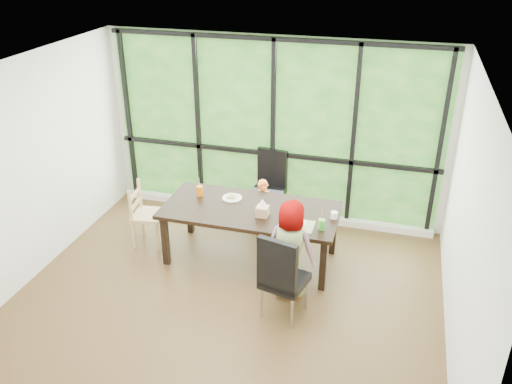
{
  "coord_description": "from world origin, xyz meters",
  "views": [
    {
      "loc": [
        1.74,
        -4.87,
        4.01
      ],
      "look_at": [
        0.13,
        0.82,
        1.05
      ],
      "focal_mm": 37.54,
      "sensor_mm": 36.0,
      "label": 1
    }
  ],
  "objects_px": {
    "white_mug": "(334,215)",
    "plate_far": "(232,198)",
    "dining_table": "(251,234)",
    "orange_cup": "(200,191)",
    "tissue_box": "(262,211)",
    "chair_end_beech": "(149,215)",
    "child_toddler": "(263,208)",
    "child_older": "(291,249)",
    "green_cup": "(322,224)",
    "chair_interior_leather": "(285,275)",
    "chair_window_leather": "(267,188)",
    "plate_near": "(296,223)"
  },
  "relations": [
    {
      "from": "child_older",
      "to": "plate_near",
      "type": "height_order",
      "value": "child_older"
    },
    {
      "from": "dining_table",
      "to": "plate_far",
      "type": "bearing_deg",
      "value": 147.04
    },
    {
      "from": "chair_window_leather",
      "to": "orange_cup",
      "type": "relative_size",
      "value": 7.86
    },
    {
      "from": "child_toddler",
      "to": "tissue_box",
      "type": "xyz_separation_m",
      "value": [
        0.19,
        -0.77,
        0.38
      ]
    },
    {
      "from": "dining_table",
      "to": "orange_cup",
      "type": "distance_m",
      "value": 0.9
    },
    {
      "from": "plate_far",
      "to": "orange_cup",
      "type": "relative_size",
      "value": 1.91
    },
    {
      "from": "child_toddler",
      "to": "child_older",
      "type": "distance_m",
      "value": 1.4
    },
    {
      "from": "chair_window_leather",
      "to": "green_cup",
      "type": "bearing_deg",
      "value": -43.24
    },
    {
      "from": "dining_table",
      "to": "plate_near",
      "type": "distance_m",
      "value": 0.78
    },
    {
      "from": "chair_interior_leather",
      "to": "white_mug",
      "type": "bearing_deg",
      "value": -96.48
    },
    {
      "from": "plate_far",
      "to": "tissue_box",
      "type": "xyz_separation_m",
      "value": [
        0.51,
        -0.35,
        0.06
      ]
    },
    {
      "from": "plate_far",
      "to": "orange_cup",
      "type": "bearing_deg",
      "value": -175.69
    },
    {
      "from": "white_mug",
      "to": "green_cup",
      "type": "bearing_deg",
      "value": -109.31
    },
    {
      "from": "dining_table",
      "to": "tissue_box",
      "type": "bearing_deg",
      "value": -35.79
    },
    {
      "from": "child_toddler",
      "to": "child_older",
      "type": "height_order",
      "value": "child_older"
    },
    {
      "from": "plate_near",
      "to": "green_cup",
      "type": "distance_m",
      "value": 0.32
    },
    {
      "from": "chair_end_beech",
      "to": "plate_near",
      "type": "relative_size",
      "value": 3.89
    },
    {
      "from": "orange_cup",
      "to": "green_cup",
      "type": "xyz_separation_m",
      "value": [
        1.72,
        -0.44,
        -0.0
      ]
    },
    {
      "from": "plate_far",
      "to": "child_toddler",
      "type": "bearing_deg",
      "value": 53.2
    },
    {
      "from": "plate_far",
      "to": "tissue_box",
      "type": "height_order",
      "value": "tissue_box"
    },
    {
      "from": "white_mug",
      "to": "orange_cup",
      "type": "bearing_deg",
      "value": 175.77
    },
    {
      "from": "chair_end_beech",
      "to": "plate_near",
      "type": "distance_m",
      "value": 2.13
    },
    {
      "from": "chair_end_beech",
      "to": "orange_cup",
      "type": "xyz_separation_m",
      "value": [
        0.69,
        0.19,
        0.37
      ]
    },
    {
      "from": "chair_interior_leather",
      "to": "orange_cup",
      "type": "bearing_deg",
      "value": -25.46
    },
    {
      "from": "chair_end_beech",
      "to": "tissue_box",
      "type": "distance_m",
      "value": 1.69
    },
    {
      "from": "chair_end_beech",
      "to": "orange_cup",
      "type": "bearing_deg",
      "value": -81.89
    },
    {
      "from": "plate_far",
      "to": "green_cup",
      "type": "bearing_deg",
      "value": -20.4
    },
    {
      "from": "chair_end_beech",
      "to": "white_mug",
      "type": "relative_size",
      "value": 10.21
    },
    {
      "from": "chair_interior_leather",
      "to": "plate_near",
      "type": "height_order",
      "value": "chair_interior_leather"
    },
    {
      "from": "child_older",
      "to": "dining_table",
      "type": "bearing_deg",
      "value": -31.85
    },
    {
      "from": "dining_table",
      "to": "green_cup",
      "type": "relative_size",
      "value": 17.18
    },
    {
      "from": "plate_near",
      "to": "orange_cup",
      "type": "height_order",
      "value": "orange_cup"
    },
    {
      "from": "chair_end_beech",
      "to": "tissue_box",
      "type": "height_order",
      "value": "chair_end_beech"
    },
    {
      "from": "white_mug",
      "to": "plate_far",
      "type": "bearing_deg",
      "value": 173.05
    },
    {
      "from": "dining_table",
      "to": "white_mug",
      "type": "bearing_deg",
      "value": 1.98
    },
    {
      "from": "dining_table",
      "to": "child_toddler",
      "type": "relative_size",
      "value": 2.62
    },
    {
      "from": "chair_interior_leather",
      "to": "child_toddler",
      "type": "xyz_separation_m",
      "value": [
        -0.69,
        1.63,
        -0.11
      ]
    },
    {
      "from": "plate_far",
      "to": "white_mug",
      "type": "relative_size",
      "value": 2.98
    },
    {
      "from": "plate_near",
      "to": "tissue_box",
      "type": "distance_m",
      "value": 0.46
    },
    {
      "from": "child_toddler",
      "to": "white_mug",
      "type": "bearing_deg",
      "value": -38.31
    },
    {
      "from": "chair_end_beech",
      "to": "child_toddler",
      "type": "relative_size",
      "value": 1.05
    },
    {
      "from": "chair_interior_leather",
      "to": "child_toddler",
      "type": "relative_size",
      "value": 1.25
    },
    {
      "from": "white_mug",
      "to": "tissue_box",
      "type": "height_order",
      "value": "tissue_box"
    },
    {
      "from": "plate_near",
      "to": "tissue_box",
      "type": "bearing_deg",
      "value": 170.5
    },
    {
      "from": "dining_table",
      "to": "white_mug",
      "type": "xyz_separation_m",
      "value": [
        1.07,
        0.04,
        0.42
      ]
    },
    {
      "from": "chair_end_beech",
      "to": "child_older",
      "type": "relative_size",
      "value": 0.73
    },
    {
      "from": "orange_cup",
      "to": "white_mug",
      "type": "relative_size",
      "value": 1.56
    },
    {
      "from": "child_older",
      "to": "tissue_box",
      "type": "relative_size",
      "value": 8.16
    },
    {
      "from": "child_older",
      "to": "chair_interior_leather",
      "type": "bearing_deg",
      "value": 102.05
    },
    {
      "from": "chair_interior_leather",
      "to": "dining_table",
      "type": "bearing_deg",
      "value": -42.0
    }
  ]
}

